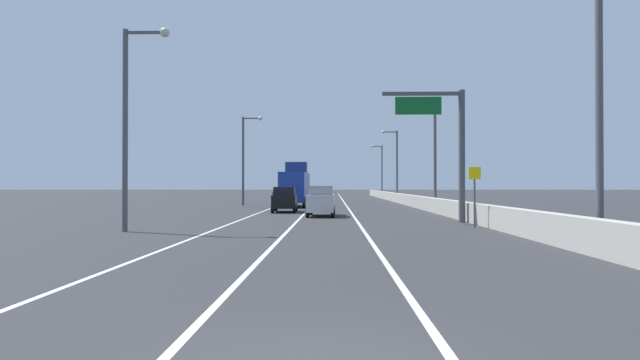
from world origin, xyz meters
The scene contains 17 objects.
ground_plane centered at (0.00, 64.00, 0.00)m, with size 320.00×320.00×0.00m, color #2D2D30.
lane_stripe_left centered at (-5.50, 55.00, 0.00)m, with size 0.16×130.00×0.00m, color silver.
lane_stripe_center centered at (-2.00, 55.00, 0.00)m, with size 0.16×130.00×0.00m, color silver.
lane_stripe_right centered at (1.50, 55.00, 0.00)m, with size 0.16×130.00×0.00m, color silver.
jersey_barrier_right centered at (7.99, 40.00, 0.55)m, with size 0.60×120.00×1.10m, color #B2ADA3.
overhead_sign_gantry centered at (6.64, 23.63, 4.73)m, with size 4.68×0.36×7.50m.
speed_advisory_sign centered at (7.09, 19.95, 1.76)m, with size 0.60×0.11×3.00m.
lamp_post_right_near centered at (8.57, 11.43, 5.37)m, with size 2.14×0.44×9.26m.
lamp_post_right_second centered at (8.18, 36.71, 5.37)m, with size 2.14×0.44×9.26m.
lamp_post_right_third centered at (8.23, 61.98, 5.37)m, with size 2.14×0.44×9.26m.
lamp_post_right_fourth centered at (8.69, 87.26, 5.37)m, with size 2.14×0.44×9.26m.
lamp_post_left_near centered at (-9.07, 17.43, 5.37)m, with size 2.14×0.44×9.26m.
lamp_post_left_mid centered at (-8.95, 47.76, 5.37)m, with size 2.14×0.44×9.26m.
car_black_0 centered at (-3.65, 34.34, 0.97)m, with size 1.96×4.09×1.96m.
car_blue_1 centered at (-6.57, 60.41, 0.94)m, with size 1.93×4.27×1.88m.
car_silver_2 centered at (-0.71, 29.19, 1.02)m, with size 1.91×4.40×2.05m.
box_truck centered at (-3.59, 44.67, 2.02)m, with size 2.60×7.79×4.40m.
Camera 1 is at (0.05, -5.81, 2.12)m, focal length 29.09 mm.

